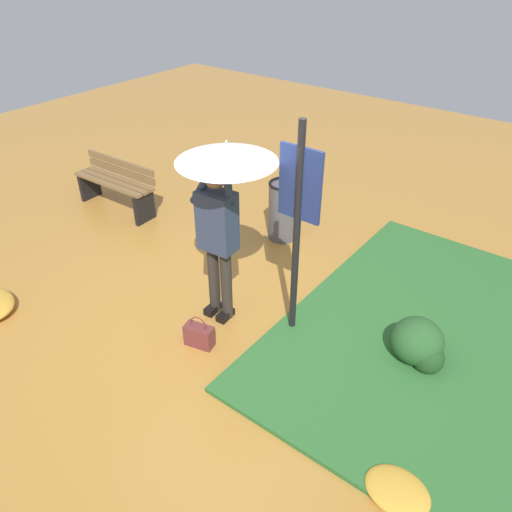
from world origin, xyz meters
The scene contains 8 objects.
ground_plane centered at (0.00, 0.00, 0.00)m, with size 18.00×18.00×0.00m, color #B27A33.
person_with_umbrella centered at (-0.06, 0.10, 1.55)m, with size 0.96×0.96×2.04m.
info_sign_post centered at (0.63, 0.36, 1.44)m, with size 0.44×0.07×2.30m.
handbag centered at (0.02, -0.44, 0.13)m, with size 0.32×0.21×0.37m.
park_bench centered at (-3.04, 1.04, 0.40)m, with size 1.40×0.41×0.75m.
trash_bin centered at (-0.55, 1.86, 0.42)m, with size 0.42×0.42×0.83m.
shrub_cluster centered at (1.88, 0.71, 0.22)m, with size 0.57×0.52×0.46m.
leaf_pile_near_person centered at (2.33, -0.74, 0.06)m, with size 0.51×0.41×0.11m.
Camera 1 is at (2.80, -3.10, 3.61)m, focal length 34.89 mm.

